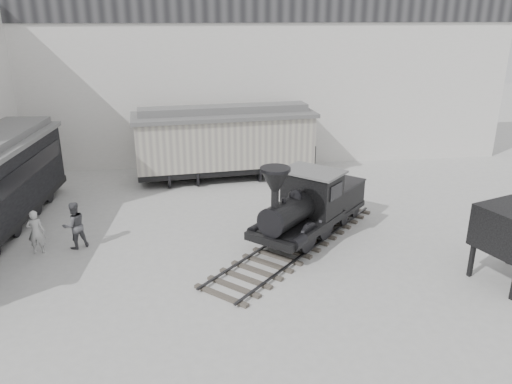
{
  "coord_description": "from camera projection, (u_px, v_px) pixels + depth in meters",
  "views": [
    {
      "loc": [
        -1.29,
        -14.45,
        8.61
      ],
      "look_at": [
        0.84,
        3.57,
        2.0
      ],
      "focal_mm": 35.0,
      "sensor_mm": 36.0,
      "label": 1
    }
  ],
  "objects": [
    {
      "name": "visitor_a",
      "position": [
        36.0,
        232.0,
        18.56
      ],
      "size": [
        0.64,
        0.44,
        1.71
      ],
      "primitive_type": "imported",
      "rotation": [
        0.0,
        0.0,
        3.19
      ],
      "color": "#B1B1B0",
      "rests_on": "ground"
    },
    {
      "name": "ground",
      "position": [
        244.0,
        286.0,
        16.57
      ],
      "size": [
        90.0,
        90.0,
        0.0
      ],
      "primitive_type": "plane",
      "color": "#9E9E9B"
    },
    {
      "name": "boxcar",
      "position": [
        225.0,
        141.0,
        26.67
      ],
      "size": [
        9.88,
        4.01,
        3.94
      ],
      "rotation": [
        0.0,
        0.0,
        0.11
      ],
      "color": "black",
      "rests_on": "ground"
    },
    {
      "name": "locomotive",
      "position": [
        307.0,
        209.0,
        19.62
      ],
      "size": [
        8.16,
        8.67,
        3.46
      ],
      "rotation": [
        0.0,
        0.0,
        -0.74
      ],
      "color": "#3D3831",
      "rests_on": "ground"
    },
    {
      "name": "visitor_b",
      "position": [
        74.0,
        225.0,
        18.96
      ],
      "size": [
        1.14,
        1.08,
        1.86
      ],
      "primitive_type": "imported",
      "rotation": [
        0.0,
        0.0,
        3.72
      ],
      "color": "#4C4D51",
      "rests_on": "ground"
    },
    {
      "name": "north_wall",
      "position": [
        218.0,
        67.0,
        28.66
      ],
      "size": [
        34.0,
        2.51,
        11.0
      ],
      "color": "silver",
      "rests_on": "ground"
    }
  ]
}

